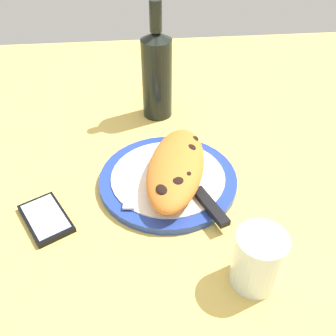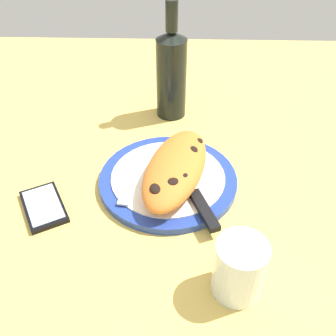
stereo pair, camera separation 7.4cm
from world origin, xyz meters
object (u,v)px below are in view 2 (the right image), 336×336
fork (130,183)px  knife (198,200)px  wine_bottle (171,73)px  plate (168,179)px  calzone (176,168)px  smartphone (44,206)px  water_glass (238,271)px

fork → knife: size_ratio=0.71×
fork → wine_bottle: (-28.56, 7.30, 9.03)cm
fork → wine_bottle: bearing=165.7°
plate → calzone: size_ratio=1.03×
calzone → fork: (1.71, -8.74, -2.54)cm
calzone → smartphone: (7.10, -24.41, -4.02)cm
wine_bottle → smartphone: bearing=-34.1°
calzone → knife: (6.23, 4.17, -2.24)cm
fork → knife: 13.69cm
calzone → water_glass: bearing=22.8°
fork → plate: bearing=108.9°
knife → wine_bottle: size_ratio=0.79×
calzone → wine_bottle: 27.66cm
calzone → water_glass: water_glass is taller
knife → water_glass: (16.51, 5.37, 1.88)cm
knife → smartphone: knife is taller
plate → fork: 7.77cm
smartphone → water_glass: bearing=65.3°
water_glass → fork: bearing=-139.0°
calzone → smartphone: bearing=-73.8°
plate → knife: size_ratio=1.27×
knife → smartphone: (0.87, -28.58, -1.78)cm
fork → wine_bottle: wine_bottle is taller
water_glass → wine_bottle: (-49.59, -10.99, 6.85)cm
water_glass → smartphone: bearing=-114.7°
plate → smartphone: bearing=-71.0°
calzone → wine_bottle: size_ratio=0.96×
plate → calzone: bearing=62.4°
water_glass → wine_bottle: bearing=-167.5°
fork → water_glass: size_ratio=1.56×
plate → smartphone: size_ratio=2.10×
knife → plate: bearing=-141.1°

